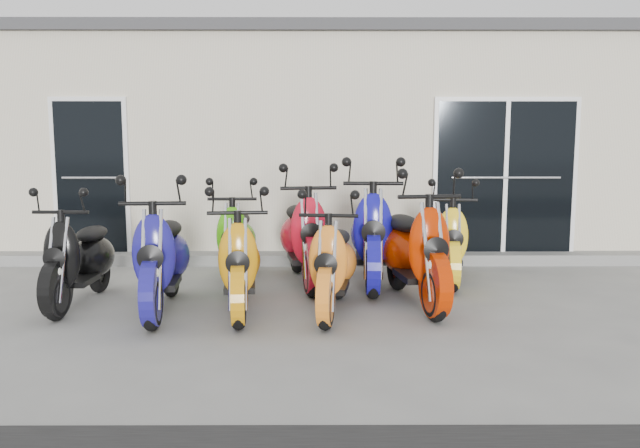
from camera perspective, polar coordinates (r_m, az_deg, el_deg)
The scene contains 15 objects.
ground at distance 6.78m, azimuth 0.02°, elevation -6.96°, with size 80.00×80.00×0.00m, color gray.
building at distance 11.77m, azimuth -0.09°, elevation 7.07°, with size 14.00×6.00×3.20m, color beige.
roof_cap at distance 11.87m, azimuth -0.10°, elevation 15.21°, with size 14.20×6.20×0.16m, color #3F3F42.
front_step at distance 8.74m, azimuth -0.04°, elevation -3.16°, with size 14.00×0.40×0.15m, color gray.
door_left at distance 9.30m, azimuth -20.22°, elevation 4.38°, with size 1.07×0.08×2.22m, color black.
door_right at distance 9.13m, azimuth 16.55°, elevation 4.48°, with size 2.02×0.08×2.22m, color black.
scooter_front_black at distance 6.93m, azimuth -21.20°, elevation -1.82°, with size 0.62×1.71×1.27m, color black, non-canonical shape.
scooter_front_blue at distance 6.40m, azimuth -14.30°, elevation -1.64°, with size 0.69×1.91×1.41m, color navy, non-canonical shape.
scooter_front_orange_a at distance 6.25m, azimuth -7.38°, elevation -2.21°, with size 0.64×1.76×1.30m, color orange, non-canonical shape.
scooter_front_orange_b at distance 6.17m, azimuth 1.22°, elevation -2.40°, with size 0.62×1.72×1.27m, color orange, non-canonical shape.
scooter_front_red at distance 6.57m, azimuth 8.62°, elevation -1.05°, with size 0.72×1.97×1.45m, color #B22300, non-canonical shape.
scooter_back_green at distance 7.62m, azimuth -7.67°, elevation -0.43°, with size 0.64×1.76×1.30m, color #45B10D, non-canonical shape.
scooter_back_red at distance 7.44m, azimuth -1.55°, elevation 0.09°, with size 0.72×1.99×1.47m, color red, non-canonical shape.
scooter_back_blue at distance 7.41m, azimuth 4.73°, elevation 0.31°, with size 0.76×2.08×1.54m, color #120F95, non-canonical shape.
scooter_back_yellow at distance 7.74m, azimuth 11.66°, elevation -0.46°, with size 0.63×1.74×1.28m, color yellow, non-canonical shape.
Camera 1 is at (-0.03, -6.57, 1.70)m, focal length 35.00 mm.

